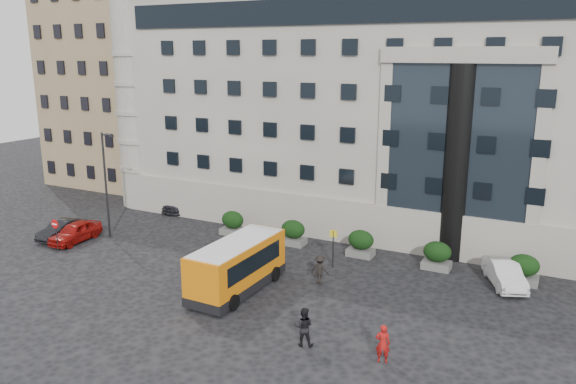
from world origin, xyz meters
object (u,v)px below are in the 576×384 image
(white_taxi, at_px, (504,274))
(pedestrian_c, at_px, (320,270))
(red_truck, at_px, (211,180))
(pedestrian_a, at_px, (383,344))
(hedge_a, at_px, (233,223))
(hedge_b, at_px, (293,232))
(parked_car_a, at_px, (75,232))
(bus_stop_sign, at_px, (333,242))
(hedge_c, at_px, (361,243))
(parked_car_c, at_px, (187,201))
(pedestrian_b, at_px, (304,327))
(hedge_d, at_px, (437,255))
(hedge_e, at_px, (524,269))
(parked_car_b, at_px, (62,229))
(no_entry_sign, at_px, (56,229))
(street_lamp, at_px, (106,181))
(minibus, at_px, (237,264))
(parked_car_d, at_px, (154,189))

(white_taxi, distance_m, pedestrian_c, 11.10)
(red_truck, height_order, pedestrian_a, red_truck)
(white_taxi, xyz_separation_m, pedestrian_c, (-9.97, -4.87, 0.17))
(hedge_a, xyz_separation_m, hedge_b, (5.20, 0.00, 0.00))
(parked_car_a, bearing_deg, bus_stop_sign, 7.81)
(hedge_c, height_order, parked_car_a, hedge_c)
(parked_car_c, height_order, pedestrian_b, pedestrian_b)
(parked_car_a, bearing_deg, parked_car_c, 75.85)
(hedge_d, distance_m, hedge_e, 5.20)
(red_truck, height_order, parked_car_b, red_truck)
(parked_car_c, relative_size, pedestrian_b, 2.76)
(hedge_d, height_order, parked_car_c, hedge_d)
(no_entry_sign, bearing_deg, hedge_b, 31.90)
(hedge_e, xyz_separation_m, street_lamp, (-28.74, -4.80, 3.44))
(white_taxi, bearing_deg, parked_car_b, 167.20)
(parked_car_b, bearing_deg, hedge_a, 26.32)
(parked_car_a, bearing_deg, parked_car_b, 170.54)
(minibus, xyz_separation_m, pedestrian_b, (6.21, -3.99, -0.69))
(hedge_c, height_order, street_lamp, street_lamp)
(red_truck, distance_m, pedestrian_c, 23.07)
(hedge_b, distance_m, hedge_d, 10.40)
(hedge_b, xyz_separation_m, parked_car_c, (-12.70, 4.20, -0.15))
(hedge_b, relative_size, pedestrian_a, 1.00)
(minibus, relative_size, parked_car_a, 1.67)
(hedge_e, bearing_deg, minibus, -149.42)
(minibus, distance_m, pedestrian_c, 5.06)
(bus_stop_sign, distance_m, parked_car_a, 19.40)
(red_truck, relative_size, parked_car_a, 1.45)
(street_lamp, relative_size, parked_car_d, 1.46)
(street_lamp, height_order, parked_car_c, street_lamp)
(street_lamp, xyz_separation_m, no_entry_sign, (-1.06, -4.04, -2.72))
(hedge_d, relative_size, hedge_e, 1.00)
(pedestrian_a, bearing_deg, red_truck, -59.06)
(white_taxi, distance_m, pedestrian_b, 14.23)
(street_lamp, relative_size, red_truck, 1.27)
(hedge_a, distance_m, hedge_d, 15.60)
(hedge_c, relative_size, no_entry_sign, 0.79)
(hedge_a, xyz_separation_m, pedestrian_a, (15.96, -12.50, -0.01))
(bus_stop_sign, xyz_separation_m, pedestrian_a, (6.46, -9.70, -0.81))
(minibus, height_order, parked_car_d, minibus)
(pedestrian_a, bearing_deg, pedestrian_c, -65.66)
(pedestrian_a, bearing_deg, parked_car_a, -30.24)
(hedge_a, relative_size, minibus, 0.25)
(minibus, height_order, parked_car_c, minibus)
(no_entry_sign, distance_m, white_taxi, 29.93)
(hedge_b, height_order, parked_car_c, hedge_b)
(pedestrian_c, bearing_deg, minibus, 35.50)
(parked_car_c, distance_m, parked_car_d, 5.87)
(bus_stop_sign, bearing_deg, parked_car_a, -168.25)
(hedge_a, distance_m, parked_car_a, 11.63)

